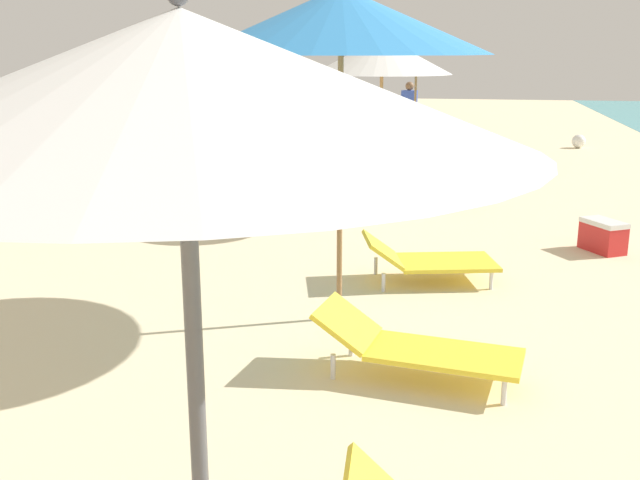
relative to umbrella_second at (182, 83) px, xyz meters
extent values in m
cone|color=white|center=(0.00, 0.00, 0.01)|extent=(1.88, 1.88, 0.37)
cylinder|color=olive|center=(-0.32, 4.47, -1.14)|extent=(0.05, 0.05, 2.36)
cone|color=#338CD8|center=(-0.32, 4.47, 0.31)|extent=(2.53, 2.53, 0.54)
cube|color=yellow|center=(0.62, 5.79, -2.11)|extent=(1.15, 0.92, 0.04)
cube|color=yellow|center=(-0.04, 5.62, -1.96)|extent=(0.53, 0.76, 0.29)
cylinder|color=silver|center=(0.94, 6.17, -2.22)|extent=(0.04, 0.04, 0.19)
cylinder|color=silver|center=(1.08, 5.60, -2.22)|extent=(0.04, 0.04, 0.19)
cylinder|color=silver|center=(-0.14, 5.90, -2.22)|extent=(0.04, 0.04, 0.19)
cylinder|color=silver|center=(0.00, 5.33, -2.22)|extent=(0.04, 0.04, 0.19)
cube|color=yellow|center=(0.67, 3.30, -2.10)|extent=(1.19, 0.72, 0.04)
cube|color=yellow|center=(-0.08, 3.42, -1.95)|extent=(0.50, 0.61, 0.29)
cylinder|color=silver|center=(1.16, 3.46, -2.22)|extent=(0.04, 0.04, 0.20)
cylinder|color=silver|center=(1.09, 3.01, -2.22)|extent=(0.04, 0.04, 0.20)
cylinder|color=silver|center=(-0.08, 3.65, -2.22)|extent=(0.04, 0.04, 0.20)
cylinder|color=silver|center=(-0.15, 3.20, -2.22)|extent=(0.04, 0.04, 0.20)
cylinder|color=olive|center=(-0.42, 8.67, -1.29)|extent=(0.05, 0.05, 2.06)
cone|color=white|center=(-0.42, 8.67, 0.00)|extent=(1.96, 1.96, 0.50)
sphere|color=olive|center=(-0.42, 8.67, 0.28)|extent=(0.06, 0.06, 0.06)
cube|color=yellow|center=(0.31, 9.81, -2.03)|extent=(1.03, 0.66, 0.04)
cube|color=yellow|center=(-0.31, 9.78, -1.84)|extent=(0.32, 0.62, 0.37)
cylinder|color=silver|center=(0.69, 10.09, -2.18)|extent=(0.04, 0.04, 0.27)
cylinder|color=silver|center=(0.72, 9.59, -2.18)|extent=(0.04, 0.04, 0.27)
cylinder|color=silver|center=(-0.39, 10.02, -2.18)|extent=(0.04, 0.04, 0.27)
cylinder|color=silver|center=(-0.36, 9.52, -2.18)|extent=(0.04, 0.04, 0.27)
cylinder|color=olive|center=(-0.24, 13.42, -1.17)|extent=(0.05, 0.05, 2.29)
cone|color=#338CD8|center=(-0.24, 13.42, 0.20)|extent=(2.34, 2.34, 0.46)
sphere|color=olive|center=(-0.24, 13.42, 0.46)|extent=(0.06, 0.06, 0.06)
cube|color=yellow|center=(0.58, 14.65, -2.03)|extent=(1.17, 0.58, 0.04)
cube|color=yellow|center=(-0.20, 14.66, -1.86)|extent=(0.42, 0.57, 0.34)
cylinder|color=silver|center=(1.06, 14.87, -2.18)|extent=(0.04, 0.04, 0.27)
cylinder|color=silver|center=(1.05, 14.41, -2.18)|extent=(0.04, 0.04, 0.27)
cylinder|color=silver|center=(-0.25, 14.89, -2.18)|extent=(0.04, 0.04, 0.27)
cylinder|color=silver|center=(-0.26, 14.43, -2.18)|extent=(0.04, 0.04, 0.27)
cube|color=yellow|center=(0.76, 12.50, -2.03)|extent=(1.04, 0.71, 0.04)
cube|color=yellow|center=(0.14, 12.54, -1.83)|extent=(0.33, 0.66, 0.37)
cylinder|color=silver|center=(1.18, 12.74, -2.18)|extent=(0.04, 0.04, 0.27)
cylinder|color=silver|center=(1.14, 12.20, -2.18)|extent=(0.04, 0.04, 0.27)
cylinder|color=silver|center=(0.09, 12.82, -2.18)|extent=(0.04, 0.04, 0.27)
cylinder|color=silver|center=(0.05, 12.28, -2.18)|extent=(0.04, 0.04, 0.27)
cylinder|color=#262628|center=(-0.71, 17.30, -1.92)|extent=(0.11, 0.11, 0.79)
cylinder|color=#262628|center=(-0.56, 17.24, -1.92)|extent=(0.11, 0.11, 0.79)
cube|color=#334CB2|center=(-0.63, 17.27, -1.23)|extent=(0.42, 0.33, 0.59)
sphere|color=brown|center=(-0.63, 17.27, -0.82)|extent=(0.21, 0.21, 0.21)
sphere|color=white|center=(3.60, 17.48, -2.15)|extent=(0.34, 0.34, 0.34)
cube|color=red|center=(2.47, 7.37, -2.15)|extent=(0.54, 0.62, 0.33)
cube|color=white|center=(2.47, 7.37, -1.96)|extent=(0.55, 0.63, 0.06)
camera|label=1|loc=(0.71, -1.83, 0.09)|focal=41.38mm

